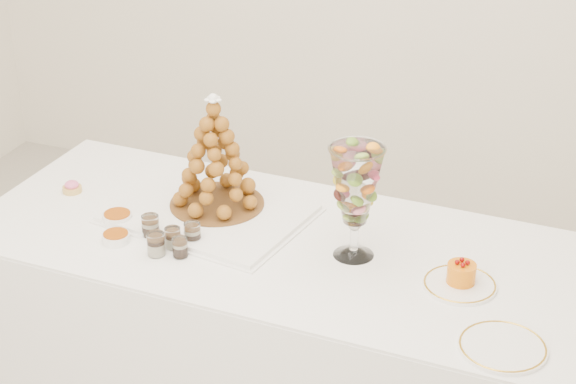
% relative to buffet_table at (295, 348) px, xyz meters
% --- Properties ---
extents(buffet_table, '(2.14, 0.91, 0.80)m').
position_rel_buffet_table_xyz_m(buffet_table, '(0.00, 0.00, 0.00)').
color(buffet_table, white).
rests_on(buffet_table, ground).
extents(lace_tray, '(0.67, 0.54, 0.02)m').
position_rel_buffet_table_xyz_m(lace_tray, '(-0.33, 0.06, 0.41)').
color(lace_tray, white).
rests_on(lace_tray, buffet_table).
extents(macaron_vase, '(0.16, 0.16, 0.36)m').
position_rel_buffet_table_xyz_m(macaron_vase, '(0.19, 0.00, 0.64)').
color(macaron_vase, white).
rests_on(macaron_vase, buffet_table).
extents(cake_plate, '(0.22, 0.22, 0.01)m').
position_rel_buffet_table_xyz_m(cake_plate, '(0.53, -0.05, 0.41)').
color(cake_plate, white).
rests_on(cake_plate, buffet_table).
extents(spare_plate, '(0.24, 0.24, 0.01)m').
position_rel_buffet_table_xyz_m(spare_plate, '(0.70, -0.31, 0.41)').
color(spare_plate, white).
rests_on(spare_plate, buffet_table).
extents(pink_tart, '(0.07, 0.07, 0.04)m').
position_rel_buffet_table_xyz_m(pink_tart, '(-0.85, 0.05, 0.42)').
color(pink_tart, tan).
rests_on(pink_tart, buffet_table).
extents(verrine_a, '(0.07, 0.07, 0.07)m').
position_rel_buffet_table_xyz_m(verrine_a, '(-0.44, -0.12, 0.44)').
color(verrine_a, white).
rests_on(verrine_a, buffet_table).
extents(verrine_b, '(0.06, 0.06, 0.07)m').
position_rel_buffet_table_xyz_m(verrine_b, '(-0.35, -0.16, 0.44)').
color(verrine_b, white).
rests_on(verrine_b, buffet_table).
extents(verrine_c, '(0.07, 0.07, 0.07)m').
position_rel_buffet_table_xyz_m(verrine_c, '(-0.30, -0.11, 0.44)').
color(verrine_c, white).
rests_on(verrine_c, buffet_table).
extents(verrine_d, '(0.07, 0.07, 0.07)m').
position_rel_buffet_table_xyz_m(verrine_d, '(-0.37, -0.22, 0.44)').
color(verrine_d, white).
rests_on(verrine_d, buffet_table).
extents(verrine_e, '(0.05, 0.05, 0.06)m').
position_rel_buffet_table_xyz_m(verrine_e, '(-0.30, -0.20, 0.43)').
color(verrine_e, white).
rests_on(verrine_e, buffet_table).
extents(ramekin_back, '(0.10, 0.10, 0.03)m').
position_rel_buffet_table_xyz_m(ramekin_back, '(-0.59, -0.08, 0.42)').
color(ramekin_back, white).
rests_on(ramekin_back, buffet_table).
extents(ramekin_front, '(0.09, 0.09, 0.03)m').
position_rel_buffet_table_xyz_m(ramekin_front, '(-0.53, -0.19, 0.42)').
color(ramekin_front, white).
rests_on(ramekin_front, buffet_table).
extents(croquembouche, '(0.31, 0.31, 0.39)m').
position_rel_buffet_table_xyz_m(croquembouche, '(-0.32, 0.12, 0.61)').
color(croquembouche, brown).
rests_on(croquembouche, lace_tray).
extents(mousse_cake, '(0.08, 0.08, 0.07)m').
position_rel_buffet_table_xyz_m(mousse_cake, '(0.53, -0.05, 0.44)').
color(mousse_cake, orange).
rests_on(mousse_cake, cake_plate).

